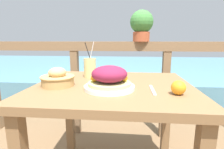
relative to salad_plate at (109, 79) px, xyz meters
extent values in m
cube|color=olive|center=(0.01, 0.11, -0.07)|extent=(0.92, 0.80, 0.04)
cube|color=olive|center=(-0.39, 0.45, -0.44)|extent=(0.06, 0.06, 0.69)
cube|color=olive|center=(0.41, 0.45, -0.44)|extent=(0.06, 0.06, 0.69)
cube|color=brown|center=(0.01, 0.81, 0.15)|extent=(2.80, 0.08, 0.09)
cube|color=brown|center=(-0.44, 0.81, -0.34)|extent=(0.07, 0.07, 0.88)
cube|color=brown|center=(0.47, 0.81, -0.34)|extent=(0.07, 0.07, 0.88)
cube|color=#568EA8|center=(0.01, 3.31, -0.58)|extent=(12.00, 4.00, 0.41)
cylinder|color=white|center=(0.00, 0.00, -0.04)|extent=(0.27, 0.27, 0.02)
cylinder|color=#B7D17A|center=(0.00, 0.00, -0.03)|extent=(0.23, 0.23, 0.02)
ellipsoid|color=maroon|center=(0.00, 0.00, 0.03)|extent=(0.19, 0.19, 0.09)
sphere|color=orange|center=(0.08, 0.02, 0.00)|extent=(0.04, 0.04, 0.04)
sphere|color=orange|center=(-0.08, 0.00, 0.00)|extent=(0.04, 0.04, 0.04)
cylinder|color=#DBCC7F|center=(-0.17, 0.29, 0.01)|extent=(0.09, 0.09, 0.13)
cylinder|color=black|center=(-0.17, 0.28, 0.08)|extent=(0.07, 0.03, 0.21)
cylinder|color=white|center=(-0.17, 0.30, 0.09)|extent=(0.06, 0.02, 0.21)
cylinder|color=tan|center=(-0.30, 0.04, -0.03)|extent=(0.18, 0.18, 0.06)
torus|color=tan|center=(-0.30, 0.04, 0.00)|extent=(0.19, 0.19, 0.01)
ellipsoid|color=tan|center=(-0.30, 0.04, 0.02)|extent=(0.10, 0.10, 0.06)
cylinder|color=#A34C2D|center=(0.22, 0.81, 0.23)|extent=(0.16, 0.16, 0.09)
sphere|color=#3D7A38|center=(0.22, 0.81, 0.37)|extent=(0.22, 0.22, 0.22)
cube|color=silver|center=(0.23, 0.00, -0.05)|extent=(0.02, 0.18, 0.00)
sphere|color=orange|center=(0.34, -0.07, -0.02)|extent=(0.07, 0.07, 0.07)
camera|label=1|loc=(0.10, -0.91, 0.21)|focal=28.00mm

